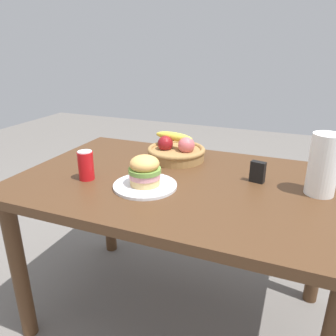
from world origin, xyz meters
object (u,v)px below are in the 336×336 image
object	(u,v)px
sandwich	(145,170)
paper_towel_roll	(324,165)
fruit_basket	(176,151)
plate	(145,186)
soda_can	(86,165)
napkin_holder	(258,172)

from	to	relation	value
sandwich	paper_towel_roll	distance (m)	0.68
fruit_basket	plate	bearing A→B (deg)	-89.27
paper_towel_roll	plate	bearing A→B (deg)	-163.21
plate	soda_can	size ratio (longest dim) A/B	2.06
plate	soda_can	distance (m)	0.28
fruit_basket	soda_can	bearing A→B (deg)	-124.38
sandwich	soda_can	size ratio (longest dim) A/B	1.04
soda_can	fruit_basket	bearing A→B (deg)	55.62
sandwich	napkin_holder	xyz separation A→B (m)	(0.41, 0.23, -0.03)
soda_can	paper_towel_roll	bearing A→B (deg)	13.16
paper_towel_roll	napkin_holder	xyz separation A→B (m)	(-0.24, 0.03, -0.07)
soda_can	fruit_basket	world-z (taller)	fruit_basket
plate	paper_towel_roll	world-z (taller)	paper_towel_roll
plate	fruit_basket	distance (m)	0.37
fruit_basket	paper_towel_roll	world-z (taller)	paper_towel_roll
paper_towel_roll	napkin_holder	size ratio (longest dim) A/B	2.67
fruit_basket	napkin_holder	world-z (taller)	fruit_basket
soda_can	napkin_holder	xyz separation A→B (m)	(0.68, 0.24, -0.02)
sandwich	fruit_basket	distance (m)	0.37
sandwich	fruit_basket	bearing A→B (deg)	90.73
plate	soda_can	bearing A→B (deg)	-176.05
napkin_holder	sandwich	bearing A→B (deg)	-138.52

